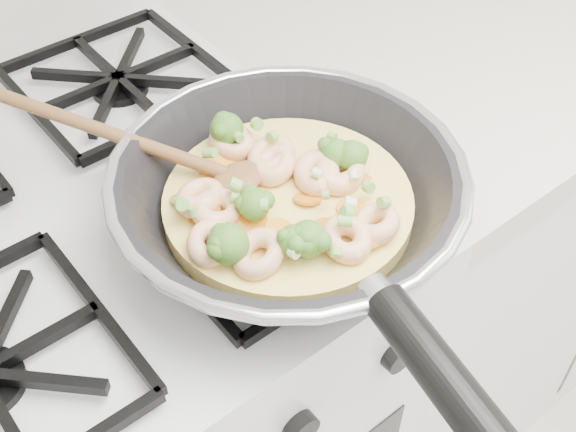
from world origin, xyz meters
TOP-DOWN VIEW (x-y plane):
  - stove at (0.00, 1.70)m, footprint 0.60×0.60m
  - counter_right at (0.80, 1.70)m, footprint 1.00×0.60m
  - skillet at (0.16, 1.52)m, footprint 0.37×0.65m

SIDE VIEW (x-z plane):
  - counter_right at x=0.80m, z-range 0.00..0.90m
  - stove at x=0.00m, z-range 0.00..0.92m
  - skillet at x=0.16m, z-range 0.91..1.01m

